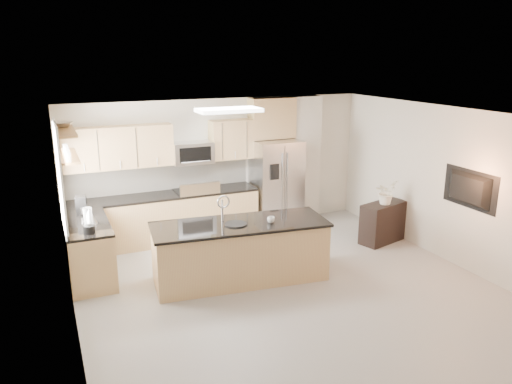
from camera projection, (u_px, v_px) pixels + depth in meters
name	position (u px, v px, depth m)	size (l,w,h in m)	color
floor	(295.00, 296.00, 7.30)	(6.50, 6.50, 0.00)	#989590
ceiling	(299.00, 118.00, 6.61)	(6.00, 6.50, 0.02)	white
wall_back	(220.00, 165.00, 9.83)	(6.00, 0.02, 2.60)	beige
wall_front	(484.00, 322.00, 4.08)	(6.00, 0.02, 2.60)	beige
wall_left	(69.00, 242.00, 5.80)	(0.02, 6.50, 2.60)	beige
wall_right	(460.00, 189.00, 8.11)	(0.02, 6.50, 2.60)	beige
back_counter	(164.00, 218.00, 9.30)	(3.55, 0.66, 1.44)	tan
left_counter	(89.00, 250.00, 7.79)	(0.66, 1.50, 0.92)	tan
range	(196.00, 214.00, 9.53)	(0.76, 0.64, 1.14)	black
upper_cabinets	(154.00, 145.00, 9.04)	(3.50, 0.33, 0.75)	tan
microwave	(193.00, 153.00, 9.33)	(0.76, 0.40, 0.40)	silver
refrigerator	(276.00, 184.00, 10.01)	(0.92, 0.78, 1.78)	silver
partition_column	(304.00, 159.00, 10.39)	(0.60, 0.30, 2.60)	beige
window	(60.00, 178.00, 7.35)	(0.04, 1.15, 1.65)	white
shelf_lower	(67.00, 156.00, 7.41)	(0.30, 1.20, 0.04)	olive
shelf_upper	(64.00, 131.00, 7.31)	(0.30, 1.20, 0.04)	olive
ceiling_fixture	(229.00, 110.00, 7.88)	(1.00, 0.50, 0.06)	white
island	(240.00, 251.00, 7.72)	(2.78, 1.26, 1.35)	tan
credenza	(383.00, 222.00, 9.33)	(0.94, 0.39, 0.75)	black
cup	(271.00, 220.00, 7.61)	(0.12, 0.12, 0.09)	silver
platter	(236.00, 224.00, 7.53)	(0.34, 0.34, 0.02)	black
blender	(89.00, 222.00, 7.16)	(0.16, 0.16, 0.38)	black
kettle	(89.00, 216.00, 7.55)	(0.22, 0.22, 0.28)	silver
coffee_maker	(81.00, 206.00, 8.00)	(0.19, 0.22, 0.31)	black
bowl	(62.00, 124.00, 7.62)	(0.41, 0.41, 0.10)	silver
flower_vase	(386.00, 186.00, 9.10)	(0.60, 0.52, 0.67)	white
television	(466.00, 189.00, 7.88)	(1.08, 0.14, 0.62)	black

